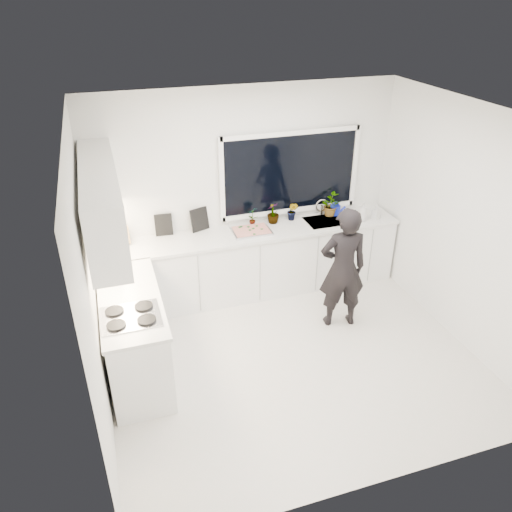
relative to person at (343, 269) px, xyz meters
name	(u,v)px	position (x,y,z in m)	size (l,w,h in m)	color
floor	(291,357)	(-0.79, -0.44, -0.78)	(4.00, 3.50, 0.02)	beige
wall_back	(246,191)	(-0.79, 1.32, 0.58)	(4.00, 0.02, 2.70)	white
wall_left	(89,285)	(-2.80, -0.44, 0.58)	(0.02, 3.50, 2.70)	white
wall_right	(463,226)	(1.22, -0.44, 0.58)	(0.02, 3.50, 2.70)	white
ceiling	(302,116)	(-0.79, -0.44, 1.94)	(4.00, 3.50, 0.02)	white
window	(290,173)	(-0.19, 1.28, 0.78)	(1.80, 0.02, 1.00)	black
base_cabinets_back	(253,263)	(-0.79, 1.01, -0.33)	(3.92, 0.58, 0.88)	white
base_cabinets_left	(135,335)	(-2.46, -0.09, -0.33)	(0.58, 1.60, 0.88)	white
countertop_back	(253,233)	(-0.79, 1.00, 0.13)	(3.94, 0.62, 0.04)	silver
countertop_left	(130,299)	(-2.46, -0.09, 0.13)	(0.62, 1.60, 0.04)	silver
upper_cabinets	(102,202)	(-2.58, 0.26, 1.08)	(0.34, 2.10, 0.70)	white
sink	(327,224)	(0.26, 1.01, 0.10)	(0.58, 0.42, 0.14)	silver
faucet	(322,207)	(0.26, 1.21, 0.26)	(0.03, 0.03, 0.22)	silver
stovetop	(130,316)	(-2.48, -0.44, 0.16)	(0.56, 0.48, 0.03)	black
person	(343,269)	(0.00, 0.00, 0.00)	(0.56, 0.37, 1.55)	black
pizza_tray	(251,231)	(-0.83, 0.98, 0.16)	(0.49, 0.36, 0.03)	silver
pizza	(251,230)	(-0.83, 0.98, 0.18)	(0.45, 0.32, 0.01)	red
watering_can	(335,210)	(0.45, 1.17, 0.21)	(0.14, 0.14, 0.13)	#1221AA
paper_towel_roll	(103,238)	(-2.64, 1.11, 0.28)	(0.11, 0.11, 0.26)	white
knife_block	(124,236)	(-2.40, 1.15, 0.26)	(0.13, 0.10, 0.22)	#9F784A
utensil_crock	(115,271)	(-2.56, 0.36, 0.23)	(0.13, 0.13, 0.16)	#BCBCC1
picture_frame_large	(164,225)	(-1.90, 1.25, 0.29)	(0.22, 0.02, 0.28)	black
picture_frame_small	(199,219)	(-1.44, 1.25, 0.30)	(0.25, 0.02, 0.30)	black
herb_plants	(306,208)	(0.01, 1.17, 0.29)	(1.31, 0.28, 0.31)	#26662D
soap_bottles	(368,212)	(0.77, 0.86, 0.27)	(0.33, 0.14, 0.27)	#D8BF66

